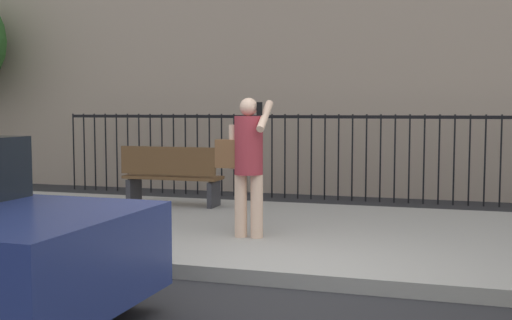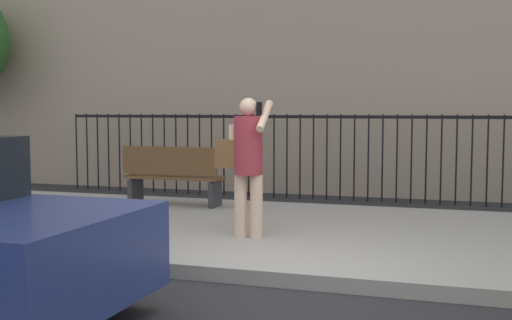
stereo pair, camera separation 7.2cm
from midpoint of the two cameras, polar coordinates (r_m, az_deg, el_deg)
ground_plane at (r=6.06m, az=1.35°, el=-11.49°), size 60.00×60.00×0.00m
sidewalk at (r=8.13m, az=5.55°, el=-6.83°), size 28.00×4.40×0.15m
iron_fence at (r=11.64m, az=9.18°, el=1.27°), size 12.03×0.04×1.60m
pedestrian_on_phone at (r=7.48m, az=-1.14°, el=0.29°), size 0.65×0.49×1.67m
street_bench at (r=10.10m, az=-7.94°, el=-1.31°), size 1.60×0.45×0.95m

